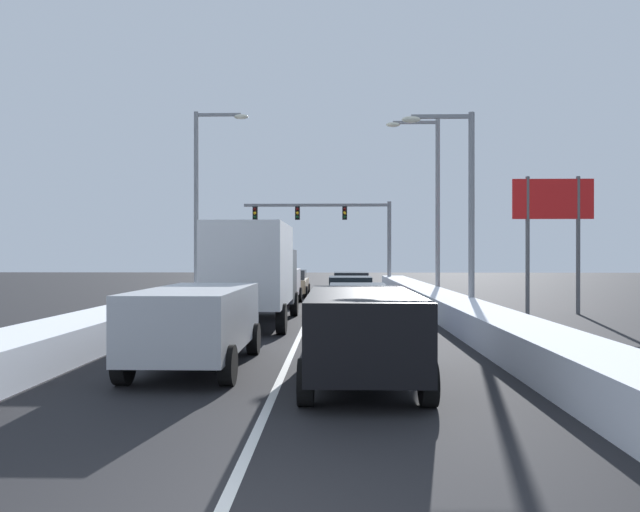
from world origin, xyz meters
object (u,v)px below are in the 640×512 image
(suv_silver_center_lane_nearest, at_px, (197,319))
(street_lamp_right_near, at_px, (461,194))
(box_truck_center_lane_second, at_px, (255,269))
(suv_white_center_lane_third, at_px, (277,284))
(street_lamp_right_mid, at_px, (431,194))
(sedan_tan_center_lane_fourth, at_px, (291,283))
(sedan_navy_right_lane_second, at_px, (358,309))
(suv_black_right_lane_nearest, at_px, (362,328))
(roadside_sign_right, at_px, (553,214))
(street_lamp_left_mid, at_px, (203,191))
(sedan_green_right_lane_third, at_px, (350,295))
(traffic_light_gantry, at_px, (337,222))
(sedan_red_right_lane_fourth, at_px, (351,287))

(suv_silver_center_lane_nearest, bearing_deg, street_lamp_right_near, 51.86)
(box_truck_center_lane_second, bearing_deg, suv_white_center_lane_third, 90.25)
(suv_white_center_lane_third, bearing_deg, street_lamp_right_mid, 11.64)
(box_truck_center_lane_second, height_order, sedan_tan_center_lane_fourth, box_truck_center_lane_second)
(suv_silver_center_lane_nearest, bearing_deg, sedan_navy_right_lane_second, 55.24)
(sedan_tan_center_lane_fourth, bearing_deg, sedan_navy_right_lane_second, -79.05)
(sedan_navy_right_lane_second, bearing_deg, suv_silver_center_lane_nearest, -124.76)
(street_lamp_right_near, bearing_deg, street_lamp_right_mid, 89.10)
(box_truck_center_lane_second, distance_m, suv_white_center_lane_third, 7.96)
(suv_black_right_lane_nearest, height_order, roadside_sign_right, roadside_sign_right)
(suv_silver_center_lane_nearest, bearing_deg, roadside_sign_right, 45.15)
(suv_black_right_lane_nearest, bearing_deg, street_lamp_left_mid, 111.23)
(suv_silver_center_lane_nearest, height_order, sedan_tan_center_lane_fourth, suv_silver_center_lane_nearest)
(roadside_sign_right, bearing_deg, suv_white_center_lane_third, 160.72)
(sedan_green_right_lane_third, xyz_separation_m, street_lamp_right_near, (4.02, -1.71, 3.81))
(suv_black_right_lane_nearest, xyz_separation_m, traffic_light_gantry, (-0.36, 31.95, 3.71))
(suv_white_center_lane_third, xyz_separation_m, street_lamp_right_mid, (7.47, 1.54, 4.34))
(sedan_red_right_lane_fourth, distance_m, traffic_light_gantry, 13.96)
(sedan_green_right_lane_third, distance_m, street_lamp_right_near, 5.80)
(sedan_tan_center_lane_fourth, bearing_deg, street_lamp_right_near, -59.40)
(suv_silver_center_lane_nearest, relative_size, street_lamp_right_near, 0.65)
(suv_white_center_lane_third, height_order, roadside_sign_right, roadside_sign_right)
(suv_black_right_lane_nearest, height_order, sedan_tan_center_lane_fourth, suv_black_right_lane_nearest)
(sedan_green_right_lane_third, height_order, street_lamp_right_mid, street_lamp_right_mid)
(sedan_green_right_lane_third, distance_m, street_lamp_right_mid, 8.57)
(roadside_sign_right, bearing_deg, street_lamp_left_mid, 162.18)
(suv_black_right_lane_nearest, xyz_separation_m, street_lamp_right_mid, (4.21, 18.59, 4.34))
(sedan_navy_right_lane_second, xyz_separation_m, sedan_green_right_lane_third, (-0.09, 6.13, 0.00))
(suv_white_center_lane_third, bearing_deg, sedan_red_right_lane_fourth, 23.58)
(suv_black_right_lane_nearest, relative_size, sedan_green_right_lane_third, 1.09)
(sedan_green_right_lane_third, bearing_deg, traffic_light_gantry, 91.29)
(suv_silver_center_lane_nearest, xyz_separation_m, street_lamp_right_near, (7.49, 9.54, 3.56))
(street_lamp_right_near, bearing_deg, sedan_navy_right_lane_second, -131.71)
(sedan_navy_right_lane_second, height_order, suv_silver_center_lane_nearest, suv_silver_center_lane_nearest)
(suv_white_center_lane_third, distance_m, roadside_sign_right, 12.49)
(traffic_light_gantry, height_order, roadside_sign_right, traffic_light_gantry)
(suv_black_right_lane_nearest, xyz_separation_m, sedan_green_right_lane_third, (0.08, 12.66, -0.25))
(suv_white_center_lane_third, relative_size, street_lamp_right_near, 0.65)
(traffic_light_gantry, distance_m, roadside_sign_right, 20.76)
(box_truck_center_lane_second, bearing_deg, sedan_navy_right_lane_second, -37.55)
(sedan_navy_right_lane_second, bearing_deg, street_lamp_right_mid, 71.42)
(sedan_green_right_lane_third, distance_m, traffic_light_gantry, 19.70)
(sedan_green_right_lane_third, relative_size, suv_silver_center_lane_nearest, 0.92)
(sedan_tan_center_lane_fourth, distance_m, traffic_light_gantry, 10.17)
(street_lamp_right_near, bearing_deg, street_lamp_left_mid, 147.77)
(sedan_green_right_lane_third, distance_m, box_truck_center_lane_second, 4.96)
(street_lamp_right_mid, distance_m, street_lamp_left_mid, 11.20)
(suv_white_center_lane_third, relative_size, street_lamp_left_mid, 0.52)
(sedan_tan_center_lane_fourth, bearing_deg, suv_silver_center_lane_nearest, -91.00)
(sedan_navy_right_lane_second, relative_size, sedan_green_right_lane_third, 1.00)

